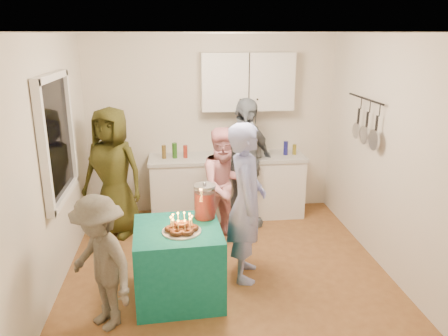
{
  "coord_description": "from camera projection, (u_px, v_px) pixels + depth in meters",
  "views": [
    {
      "loc": [
        -0.53,
        -4.3,
        2.59
      ],
      "look_at": [
        0.0,
        0.35,
        1.15
      ],
      "focal_mm": 35.0,
      "sensor_mm": 36.0,
      "label": 1
    }
  ],
  "objects": [
    {
      "name": "floor",
      "position": [
        227.0,
        275.0,
        4.9
      ],
      "size": [
        4.0,
        4.0,
        0.0
      ],
      "primitive_type": "plane",
      "color": "brown",
      "rests_on": "ground"
    },
    {
      "name": "ceiling",
      "position": [
        228.0,
        33.0,
        4.14
      ],
      "size": [
        4.0,
        4.0,
        0.0
      ],
      "primitive_type": "plane",
      "color": "white",
      "rests_on": "floor"
    },
    {
      "name": "back_wall",
      "position": [
        211.0,
        126.0,
        6.42
      ],
      "size": [
        3.6,
        3.6,
        0.0
      ],
      "primitive_type": "plane",
      "color": "silver",
      "rests_on": "floor"
    },
    {
      "name": "left_wall",
      "position": [
        48.0,
        170.0,
        4.33
      ],
      "size": [
        4.0,
        4.0,
        0.0
      ],
      "primitive_type": "plane",
      "color": "silver",
      "rests_on": "floor"
    },
    {
      "name": "right_wall",
      "position": [
        393.0,
        159.0,
        4.71
      ],
      "size": [
        4.0,
        4.0,
        0.0
      ],
      "primitive_type": "plane",
      "color": "silver",
      "rests_on": "floor"
    },
    {
      "name": "window_night",
      "position": [
        56.0,
        138.0,
        4.54
      ],
      "size": [
        0.04,
        1.0,
        1.2
      ],
      "primitive_type": "cube",
      "color": "black",
      "rests_on": "left_wall"
    },
    {
      "name": "counter",
      "position": [
        227.0,
        188.0,
        6.41
      ],
      "size": [
        2.2,
        0.58,
        0.86
      ],
      "primitive_type": "cube",
      "color": "white",
      "rests_on": "floor"
    },
    {
      "name": "countertop",
      "position": [
        227.0,
        158.0,
        6.28
      ],
      "size": [
        2.24,
        0.62,
        0.05
      ],
      "primitive_type": "cube",
      "color": "beige",
      "rests_on": "counter"
    },
    {
      "name": "upper_cabinet",
      "position": [
        247.0,
        82.0,
        6.14
      ],
      "size": [
        1.3,
        0.3,
        0.8
      ],
      "primitive_type": "cube",
      "color": "white",
      "rests_on": "back_wall"
    },
    {
      "name": "pot_rack",
      "position": [
        362.0,
        119.0,
        5.28
      ],
      "size": [
        0.12,
        1.0,
        0.6
      ],
      "primitive_type": "cube",
      "color": "black",
      "rests_on": "right_wall"
    },
    {
      "name": "microwave",
      "position": [
        242.0,
        146.0,
        6.25
      ],
      "size": [
        0.5,
        0.34,
        0.28
      ],
      "primitive_type": "imported",
      "rotation": [
        0.0,
        0.0,
        -0.01
      ],
      "color": "white",
      "rests_on": "countertop"
    },
    {
      "name": "party_table",
      "position": [
        179.0,
        263.0,
        4.4
      ],
      "size": [
        0.89,
        0.89,
        0.76
      ],
      "primitive_type": "cube",
      "rotation": [
        0.0,
        0.0,
        0.05
      ],
      "color": "#117261",
      "rests_on": "floor"
    },
    {
      "name": "donut_cake",
      "position": [
        181.0,
        223.0,
        4.19
      ],
      "size": [
        0.38,
        0.38,
        0.18
      ],
      "primitive_type": null,
      "color": "#381C0C",
      "rests_on": "party_table"
    },
    {
      "name": "punch_jar",
      "position": [
        205.0,
        202.0,
        4.5
      ],
      "size": [
        0.22,
        0.22,
        0.34
      ],
      "primitive_type": "cylinder",
      "color": "red",
      "rests_on": "party_table"
    },
    {
      "name": "man_birthday",
      "position": [
        246.0,
        203.0,
        4.64
      ],
      "size": [
        0.51,
        0.69,
        1.74
      ],
      "primitive_type": "imported",
      "rotation": [
        0.0,
        0.0,
        1.42
      ],
      "color": "#9FA8E7",
      "rests_on": "floor"
    },
    {
      "name": "woman_back_left",
      "position": [
        113.0,
        172.0,
        5.7
      ],
      "size": [
        0.99,
        0.83,
        1.72
      ],
      "primitive_type": "imported",
      "rotation": [
        0.0,
        0.0,
        -0.4
      ],
      "color": "brown",
      "rests_on": "floor"
    },
    {
      "name": "woman_back_center",
      "position": [
        225.0,
        186.0,
        5.52
      ],
      "size": [
        0.88,
        0.79,
        1.5
      ],
      "primitive_type": "imported",
      "rotation": [
        0.0,
        0.0,
        0.36
      ],
      "color": "pink",
      "rests_on": "floor"
    },
    {
      "name": "woman_back_right",
      "position": [
        244.0,
        165.0,
        5.88
      ],
      "size": [
        1.1,
        1.0,
        1.8
      ],
      "primitive_type": "imported",
      "rotation": [
        0.0,
        0.0,
        0.67
      ],
      "color": "black",
      "rests_on": "floor"
    },
    {
      "name": "child_near_left",
      "position": [
        100.0,
        263.0,
        3.88
      ],
      "size": [
        0.9,
        0.93,
        1.28
      ],
      "primitive_type": "imported",
      "rotation": [
        0.0,
        0.0,
        -0.85
      ],
      "color": "#534D43",
      "rests_on": "floor"
    }
  ]
}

